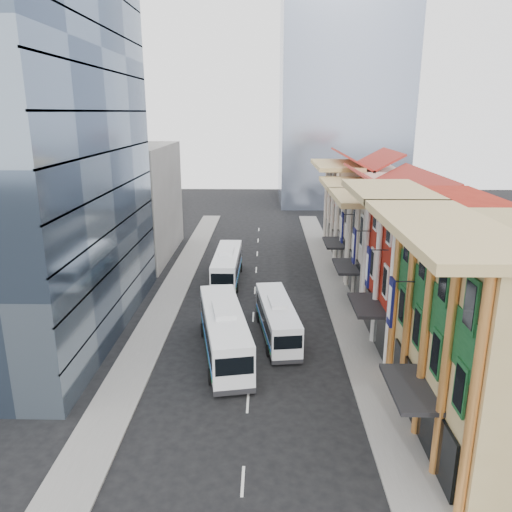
{
  "coord_description": "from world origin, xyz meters",
  "views": [
    {
      "loc": [
        1.08,
        -19.99,
        17.94
      ],
      "look_at": [
        0.24,
        22.8,
        5.54
      ],
      "focal_mm": 35.0,
      "sensor_mm": 36.0,
      "label": 1
    }
  ],
  "objects_px": {
    "shophouse_tan": "(503,340)",
    "bus_left_near": "(224,331)",
    "bus_left_far": "(227,265)",
    "bus_right": "(277,318)",
    "office_tower": "(33,151)"
  },
  "relations": [
    {
      "from": "shophouse_tan",
      "to": "bus_left_near",
      "type": "bearing_deg",
      "value": 149.21
    },
    {
      "from": "shophouse_tan",
      "to": "bus_left_near",
      "type": "xyz_separation_m",
      "value": [
        -16.0,
        9.53,
        -4.02
      ]
    },
    {
      "from": "office_tower",
      "to": "bus_left_near",
      "type": "xyz_separation_m",
      "value": [
        15.0,
        -4.47,
        -13.02
      ]
    },
    {
      "from": "bus_left_far",
      "to": "bus_right",
      "type": "bearing_deg",
      "value": -69.22
    },
    {
      "from": "shophouse_tan",
      "to": "bus_left_near",
      "type": "distance_m",
      "value": 19.06
    },
    {
      "from": "bus_left_near",
      "to": "bus_left_far",
      "type": "bearing_deg",
      "value": 82.81
    },
    {
      "from": "office_tower",
      "to": "bus_right",
      "type": "bearing_deg",
      "value": -3.35
    },
    {
      "from": "shophouse_tan",
      "to": "bus_left_far",
      "type": "relative_size",
      "value": 1.25
    },
    {
      "from": "bus_left_far",
      "to": "bus_right",
      "type": "height_order",
      "value": "bus_left_far"
    },
    {
      "from": "bus_left_far",
      "to": "bus_right",
      "type": "distance_m",
      "value": 14.98
    },
    {
      "from": "office_tower",
      "to": "bus_right",
      "type": "height_order",
      "value": "office_tower"
    },
    {
      "from": "bus_left_far",
      "to": "bus_left_near",
      "type": "bearing_deg",
      "value": -85.78
    },
    {
      "from": "office_tower",
      "to": "bus_left_far",
      "type": "height_order",
      "value": "office_tower"
    },
    {
      "from": "shophouse_tan",
      "to": "bus_right",
      "type": "bearing_deg",
      "value": 132.8
    },
    {
      "from": "shophouse_tan",
      "to": "office_tower",
      "type": "distance_m",
      "value": 35.19
    }
  ]
}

